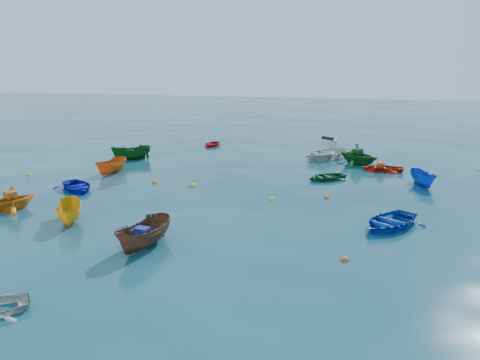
# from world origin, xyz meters

# --- Properties ---
(ground) EXTENTS (160.00, 160.00, 0.00)m
(ground) POSITION_xyz_m (0.00, 0.00, 0.00)
(ground) COLOR #093343
(ground) RESTS_ON ground
(dinghy_blue_sw) EXTENTS (3.81, 3.71, 0.65)m
(dinghy_blue_sw) POSITION_xyz_m (-9.18, 1.79, 0.00)
(dinghy_blue_sw) COLOR #0D0FA5
(dinghy_blue_sw) RESTS_ON ground
(sampan_brown_mid) EXTENTS (1.82, 3.44, 1.26)m
(sampan_brown_mid) POSITION_xyz_m (-1.36, -5.39, 0.00)
(sampan_brown_mid) COLOR brown
(sampan_brown_mid) RESTS_ON ground
(dinghy_blue_se) EXTENTS (3.96, 4.27, 0.72)m
(dinghy_blue_se) POSITION_xyz_m (8.42, -0.34, 0.00)
(dinghy_blue_se) COLOR #0D39A8
(dinghy_blue_se) RESTS_ON ground
(dinghy_orange_w) EXTENTS (3.19, 3.32, 1.35)m
(dinghy_orange_w) POSITION_xyz_m (-10.23, -2.46, 0.00)
(dinghy_orange_w) COLOR orange
(dinghy_orange_w) RESTS_ON ground
(sampan_yellow_mid) EXTENTS (2.39, 3.08, 1.13)m
(sampan_yellow_mid) POSITION_xyz_m (-6.18, -3.35, 0.00)
(sampan_yellow_mid) COLOR orange
(sampan_yellow_mid) RESTS_ON ground
(dinghy_green_e) EXTENTS (3.28, 3.16, 0.55)m
(dinghy_green_e) POSITION_xyz_m (4.97, 8.04, 0.00)
(dinghy_green_e) COLOR #13512B
(dinghy_green_e) RESTS_ON ground
(sampan_orange_n) EXTENTS (1.54, 3.08, 1.14)m
(sampan_orange_n) POSITION_xyz_m (-9.35, 6.23, 0.00)
(sampan_orange_n) COLOR #CB5913
(sampan_orange_n) RESTS_ON ground
(dinghy_green_n) EXTENTS (4.04, 3.92, 1.62)m
(dinghy_green_n) POSITION_xyz_m (6.93, 13.31, 0.00)
(dinghy_green_n) COLOR #124E17
(dinghy_green_n) RESTS_ON ground
(dinghy_red_ne) EXTENTS (2.87, 2.12, 0.58)m
(dinghy_red_ne) POSITION_xyz_m (8.59, 11.57, 0.00)
(dinghy_red_ne) COLOR red
(dinghy_red_ne) RESTS_ON ground
(sampan_blue_far) EXTENTS (1.78, 2.87, 1.04)m
(sampan_blue_far) POSITION_xyz_m (10.84, 8.01, 0.00)
(sampan_blue_far) COLOR #0E3EBA
(sampan_blue_far) RESTS_ON ground
(dinghy_red_far) EXTENTS (1.82, 2.53, 0.52)m
(dinghy_red_far) POSITION_xyz_m (-6.00, 18.19, 0.00)
(dinghy_red_far) COLOR #B00E16
(dinghy_red_far) RESTS_ON ground
(sampan_green_far) EXTENTS (3.09, 3.01, 1.21)m
(sampan_green_far) POSITION_xyz_m (-10.18, 10.81, 0.00)
(sampan_green_far) COLOR #0F4312
(sampan_green_far) RESTS_ON ground
(motorboat_white) EXTENTS (5.66, 5.90, 1.60)m
(motorboat_white) POSITION_xyz_m (4.51, 15.26, 0.00)
(motorboat_white) COLOR silver
(motorboat_white) RESTS_ON ground
(tarp_blue_a) EXTENTS (0.66, 0.55, 0.28)m
(tarp_blue_a) POSITION_xyz_m (-1.39, -5.53, 0.77)
(tarp_blue_a) COLOR navy
(tarp_blue_a) RESTS_ON sampan_brown_mid
(tarp_orange_a) EXTENTS (0.79, 0.74, 0.31)m
(tarp_orange_a) POSITION_xyz_m (-10.20, -2.42, 0.83)
(tarp_orange_a) COLOR #D06615
(tarp_orange_a) RESTS_ON dinghy_orange_w
(tarp_green_b) EXTENTS (0.83, 0.88, 0.34)m
(tarp_green_b) POSITION_xyz_m (6.85, 13.37, 0.98)
(tarp_green_b) COLOR #124816
(tarp_green_b) RESTS_ON dinghy_green_n
(tarp_orange_b) EXTENTS (0.50, 0.64, 0.30)m
(tarp_orange_b) POSITION_xyz_m (8.49, 11.56, 0.44)
(tarp_orange_b) COLOR #BB4613
(tarp_orange_b) RESTS_ON dinghy_red_ne
(buoy_ye_a) EXTENTS (0.32, 0.32, 0.32)m
(buoy_ye_a) POSITION_xyz_m (2.41, 2.71, 0.00)
(buoy_ye_a) COLOR yellow
(buoy_ye_a) RESTS_ON ground
(buoy_or_b) EXTENTS (0.31, 0.31, 0.31)m
(buoy_or_b) POSITION_xyz_m (6.59, -4.69, 0.00)
(buoy_or_b) COLOR #DC550B
(buoy_or_b) RESTS_ON ground
(buoy_ye_b) EXTENTS (0.30, 0.30, 0.30)m
(buoy_ye_b) POSITION_xyz_m (-14.47, 4.28, 0.00)
(buoy_ye_b) COLOR gold
(buoy_ye_b) RESTS_ON ground
(buoy_or_c) EXTENTS (0.38, 0.38, 0.38)m
(buoy_or_c) POSITION_xyz_m (-5.41, 4.52, 0.00)
(buoy_or_c) COLOR orange
(buoy_or_c) RESTS_ON ground
(buoy_ye_c) EXTENTS (0.38, 0.38, 0.38)m
(buoy_ye_c) POSITION_xyz_m (-2.84, 4.36, 0.00)
(buoy_ye_c) COLOR gold
(buoy_ye_c) RESTS_ON ground
(buoy_or_d) EXTENTS (0.30, 0.30, 0.30)m
(buoy_or_d) POSITION_xyz_m (5.31, 3.74, 0.00)
(buoy_or_d) COLOR #EC4E0C
(buoy_or_d) RESTS_ON ground
(buoy_ye_d) EXTENTS (0.32, 0.32, 0.32)m
(buoy_ye_d) POSITION_xyz_m (-9.57, 12.49, 0.00)
(buoy_ye_d) COLOR yellow
(buoy_ye_d) RESTS_ON ground
(buoy_or_e) EXTENTS (0.34, 0.34, 0.34)m
(buoy_or_e) POSITION_xyz_m (5.45, 16.50, 0.00)
(buoy_or_e) COLOR #E0540C
(buoy_or_e) RESTS_ON ground
(buoy_ye_e) EXTENTS (0.38, 0.38, 0.38)m
(buoy_ye_e) POSITION_xyz_m (15.24, 13.32, 0.00)
(buoy_ye_e) COLOR yellow
(buoy_ye_e) RESTS_ON ground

